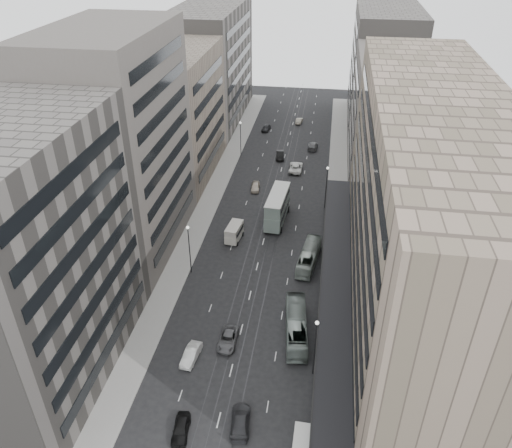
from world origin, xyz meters
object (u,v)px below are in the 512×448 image
Objects in this scene: bus_near at (296,326)px; pedestrian at (315,411)px; panel_van at (234,232)px; sedan_2 at (228,339)px; bus_far at (309,257)px; sedan_1 at (191,355)px; double_decker at (277,207)px; sedan_0 at (181,429)px.

pedestrian is (3.05, -12.31, -0.50)m from bus_near.
panel_van is 0.99× the size of sedan_2.
panel_van reaches higher than sedan_2.
bus_far is 2.27× the size of sedan_1.
bus_near is at bearing 32.70° from sedan_1.
double_decker is 9.59m from panel_van.
sedan_2 is at bearing 46.26° from sedan_1.
sedan_1 is at bearing 20.18° from bus_near.
bus_near is 13.79m from sedan_1.
sedan_1 reaches higher than sedan_2.
pedestrian is (8.70, -39.96, -1.94)m from double_decker.
sedan_2 is 2.74× the size of pedestrian.
pedestrian reaches higher than sedan_1.
bus_near is 8.90m from sedan_2.
pedestrian is (11.45, -9.49, 0.36)m from sedan_2.
panel_van is 36.23m from pedestrian.
double_decker is 2.16× the size of panel_van.
sedan_0 is 10.33m from sedan_1.
bus_far reaches higher than sedan_2.
panel_van is 23.74m from sedan_2.
panel_van is (-6.39, -7.02, -1.39)m from double_decker.
sedan_2 is (-8.40, -2.82, -0.86)m from bus_near.
sedan_0 is at bearing -99.84° from sedan_2.
sedan_1 is 0.90× the size of sedan_2.
panel_van is 1.10× the size of sedan_1.
double_decker is at bearing -85.08° from pedestrian.
bus_near is at bearing -74.18° from double_decker.
double_decker reaches higher than bus_near.
double_decker is at bearing 85.15° from sedan_1.
bus_far is at bearing -57.77° from double_decker.
bus_near is at bearing -83.44° from pedestrian.
bus_far reaches higher than sedan_1.
pedestrian is (13.75, 3.99, 0.33)m from sedan_0.
sedan_0 is (1.33, -36.93, -0.88)m from panel_van.
double_decker is 30.68m from sedan_2.
panel_van is at bearing 86.30° from sedan_0.
double_decker reaches higher than sedan_1.
sedan_2 is at bearing 12.38° from bus_near.
bus_near is 28.26m from double_decker.
double_decker is 2.38× the size of sedan_1.
bus_near reaches higher than bus_far.
sedan_1 is 5.13m from sedan_2.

